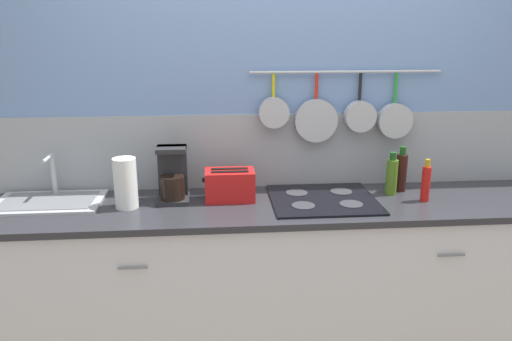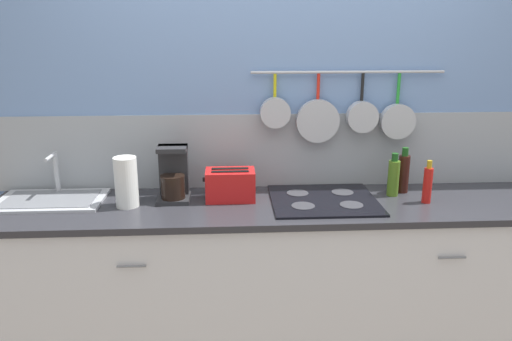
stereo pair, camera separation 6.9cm
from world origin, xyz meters
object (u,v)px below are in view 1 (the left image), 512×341
bottle_vinegar (392,176)px  bottle_dish_soap (401,172)px  coffee_maker (173,178)px  toaster (230,185)px  paper_towel_roll (126,183)px  bottle_sesame_oil (426,183)px

bottle_vinegar → bottle_dish_soap: bottle_dish_soap is taller
coffee_maker → bottle_dish_soap: coffee_maker is taller
toaster → bottle_dish_soap: size_ratio=1.08×
paper_towel_roll → bottle_sesame_oil: paper_towel_roll is taller
toaster → bottle_vinegar: 0.90m
paper_towel_roll → bottle_sesame_oil: bearing=-1.3°
bottle_dish_soap → coffee_maker: bearing=-177.7°
paper_towel_roll → toaster: paper_towel_roll is taller
toaster → bottle_sesame_oil: 1.05m
coffee_maker → toaster: coffee_maker is taller
bottle_dish_soap → bottle_sesame_oil: size_ratio=1.11×
bottle_dish_soap → bottle_sesame_oil: (0.07, -0.18, -0.01)m
paper_towel_roll → coffee_maker: 0.25m
paper_towel_roll → bottle_dish_soap: bearing=5.5°
coffee_maker → bottle_vinegar: 1.21m
toaster → bottle_vinegar: size_ratio=1.16×
toaster → bottle_vinegar: bearing=1.1°
bottle_dish_soap → bottle_vinegar: bearing=-144.2°
coffee_maker → bottle_vinegar: (1.21, -0.00, -0.02)m
bottle_vinegar → paper_towel_roll: bearing=-176.4°
toaster → bottle_vinegar: bottle_vinegar is taller
paper_towel_roll → coffee_maker: size_ratio=0.89×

